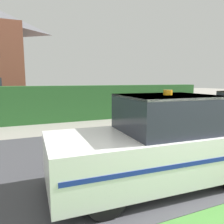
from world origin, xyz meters
TOP-DOWN VIEW (x-y plane):
  - road_strip at (0.00, 3.32)m, footprint 28.00×5.40m
  - garden_hedge at (-0.24, 8.61)m, footprint 14.25×0.73m
  - police_car at (-0.18, 1.65)m, footprint 3.94×1.76m

SIDE VIEW (x-z plane):
  - road_strip at x=0.00m, z-range 0.00..0.01m
  - police_car at x=-0.18m, z-range -0.11..1.61m
  - garden_hedge at x=-0.24m, z-range 0.00..1.66m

